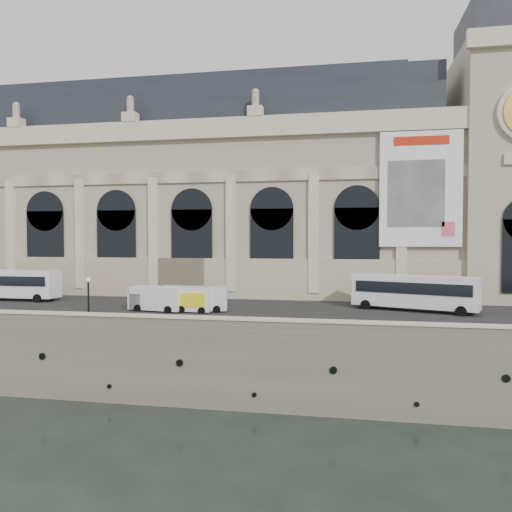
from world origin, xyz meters
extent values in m
plane|color=black|center=(0.00, 0.00, 0.00)|extent=(260.00, 260.00, 0.00)
cube|color=#786F5C|center=(0.00, 35.00, 3.00)|extent=(160.00, 70.00, 6.00)
cube|color=#2D2D2D|center=(0.00, 14.00, 6.03)|extent=(160.00, 24.00, 0.06)
cube|color=#786F5C|center=(0.00, 0.60, 6.55)|extent=(160.00, 1.20, 1.10)
cube|color=beige|center=(0.00, 0.60, 7.15)|extent=(160.00, 1.40, 0.12)
cube|color=#B6A78C|center=(-6.00, 31.00, 17.00)|extent=(68.00, 18.00, 22.00)
cube|color=beige|center=(-6.00, 21.85, 8.50)|extent=(68.60, 0.40, 5.00)
cube|color=beige|center=(-6.00, 21.70, 26.80)|extent=(69.00, 0.80, 2.40)
cube|color=beige|center=(-6.00, 21.85, 21.00)|extent=(68.00, 0.30, 1.40)
cube|color=#252931|center=(-6.00, 31.00, 31.00)|extent=(64.00, 15.00, 6.00)
cube|color=#252931|center=(-6.00, 31.00, 34.50)|extent=(56.00, 10.00, 1.20)
cube|color=beige|center=(-29.00, 21.75, 14.00)|extent=(1.20, 0.50, 14.00)
cube|color=black|center=(-24.00, 21.82, 12.50)|extent=(5.20, 0.25, 9.00)
cylinder|color=black|center=(-24.00, 21.82, 17.00)|extent=(5.20, 0.25, 5.20)
cube|color=beige|center=(-19.00, 21.75, 14.00)|extent=(1.20, 0.50, 14.00)
cube|color=black|center=(-14.00, 21.82, 12.50)|extent=(5.20, 0.25, 9.00)
cylinder|color=black|center=(-14.00, 21.82, 17.00)|extent=(5.20, 0.25, 5.20)
cube|color=beige|center=(-9.00, 21.75, 14.00)|extent=(1.20, 0.50, 14.00)
cube|color=black|center=(-4.00, 21.82, 12.50)|extent=(5.20, 0.25, 9.00)
cylinder|color=black|center=(-4.00, 21.82, 17.00)|extent=(5.20, 0.25, 5.20)
cube|color=beige|center=(1.00, 21.75, 14.00)|extent=(1.20, 0.50, 14.00)
cube|color=black|center=(6.00, 21.82, 12.50)|extent=(5.20, 0.25, 9.00)
cylinder|color=black|center=(6.00, 21.82, 17.00)|extent=(5.20, 0.25, 5.20)
cube|color=beige|center=(11.00, 21.75, 14.00)|extent=(1.20, 0.50, 14.00)
cube|color=black|center=(16.00, 21.82, 12.50)|extent=(5.20, 0.25, 9.00)
cylinder|color=black|center=(16.00, 21.82, 17.00)|extent=(5.20, 0.25, 5.20)
cube|color=beige|center=(21.00, 21.75, 14.00)|extent=(1.20, 0.50, 14.00)
cube|color=white|center=(23.00, 21.55, 19.00)|extent=(9.00, 0.35, 13.00)
cube|color=red|center=(23.00, 21.35, 24.40)|extent=(6.00, 0.06, 1.00)
cube|color=gray|center=(22.50, 21.35, 18.50)|extent=(6.20, 0.06, 7.50)
cube|color=#EF5463|center=(26.00, 21.35, 14.50)|extent=(1.40, 0.06, 1.60)
cube|color=#B6A78C|center=(34.00, 28.00, 21.00)|extent=(12.00, 14.00, 30.00)
cube|color=#252931|center=(34.00, 28.00, 38.50)|extent=(10.50, 12.50, 5.00)
cube|color=#252931|center=(34.00, 28.00, 41.80)|extent=(7.00, 9.00, 1.80)
cube|color=white|center=(-24.80, 15.70, 8.06)|extent=(12.37, 2.72, 3.19)
cube|color=black|center=(-24.82, 14.37, 8.47)|extent=(11.31, 0.22, 1.13)
cube|color=black|center=(-24.78, 17.02, 8.47)|extent=(11.31, 0.22, 1.13)
cylinder|color=black|center=(-20.19, 14.35, 6.51)|extent=(1.03, 0.32, 1.03)
cylinder|color=black|center=(-20.16, 16.92, 6.51)|extent=(1.03, 0.32, 1.03)
cube|color=white|center=(21.64, 15.23, 8.06)|extent=(12.52, 6.59, 3.20)
cube|color=black|center=(15.80, 17.32, 8.37)|extent=(0.87, 2.26, 1.24)
cube|color=black|center=(21.20, 13.98, 8.47)|extent=(10.71, 3.89, 1.13)
cube|color=black|center=(22.09, 16.48, 8.47)|extent=(10.71, 3.89, 1.13)
cylinder|color=black|center=(16.84, 15.57, 6.52)|extent=(1.08, 0.64, 1.03)
cylinder|color=black|center=(17.71, 18.00, 6.52)|extent=(1.08, 0.64, 1.03)
cylinder|color=black|center=(25.58, 12.46, 6.52)|extent=(1.08, 0.64, 1.03)
cylinder|color=black|center=(26.45, 14.88, 6.52)|extent=(1.08, 0.64, 1.03)
cube|color=silver|center=(0.30, 11.05, 7.37)|extent=(5.80, 3.19, 2.34)
cube|color=silver|center=(-1.85, 10.61, 7.02)|extent=(1.93, 2.40, 1.63)
cube|color=black|center=(-2.41, 10.50, 7.57)|extent=(0.42, 1.80, 0.81)
cylinder|color=black|center=(-1.21, 9.65, 6.39)|extent=(0.81, 0.40, 0.77)
cylinder|color=black|center=(-1.64, 11.74, 6.39)|extent=(0.81, 0.40, 0.77)
cylinder|color=black|center=(2.23, 10.36, 6.39)|extent=(0.81, 0.40, 0.77)
cylinder|color=black|center=(1.80, 12.45, 6.39)|extent=(0.81, 0.40, 0.77)
cube|color=white|center=(-3.96, 10.54, 7.37)|extent=(5.75, 3.00, 2.33)
cube|color=white|center=(-6.12, 10.90, 7.01)|extent=(1.86, 2.35, 1.62)
cube|color=black|center=(-6.68, 10.99, 7.57)|extent=(0.36, 1.81, 0.81)
cylinder|color=black|center=(-5.86, 9.78, 6.39)|extent=(0.80, 0.38, 0.77)
cylinder|color=black|center=(-5.51, 11.88, 6.39)|extent=(0.80, 0.38, 0.77)
cylinder|color=black|center=(-2.41, 9.20, 6.39)|extent=(0.80, 0.38, 0.77)
cylinder|color=black|center=(-2.06, 11.30, 6.39)|extent=(0.80, 0.38, 0.77)
cube|color=white|center=(-0.98, 10.65, 7.38)|extent=(5.43, 2.30, 2.40)
cube|color=yellow|center=(-1.03, 9.60, 7.38)|extent=(4.62, 0.28, 1.42)
cube|color=red|center=(-1.03, 9.60, 7.38)|extent=(2.67, 0.17, 0.53)
cube|color=white|center=(-4.00, 10.79, 6.85)|extent=(1.52, 2.02, 1.33)
cylinder|color=black|center=(-3.51, 9.74, 6.36)|extent=(0.72, 0.28, 0.71)
cylinder|color=black|center=(-3.42, 11.79, 6.36)|extent=(0.72, 0.28, 0.71)
cylinder|color=black|center=(0.93, 9.53, 6.36)|extent=(0.72, 0.28, 0.71)
cylinder|color=black|center=(1.03, 11.57, 6.36)|extent=(0.72, 0.28, 0.71)
cylinder|color=black|center=(-6.78, 1.79, 6.19)|extent=(0.42, 0.42, 0.38)
cylinder|color=black|center=(-6.78, 1.79, 7.90)|extent=(0.15, 0.15, 3.80)
sphere|color=beige|center=(-6.78, 1.79, 9.90)|extent=(0.42, 0.42, 0.42)
camera|label=1|loc=(15.05, -37.29, 13.41)|focal=35.00mm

